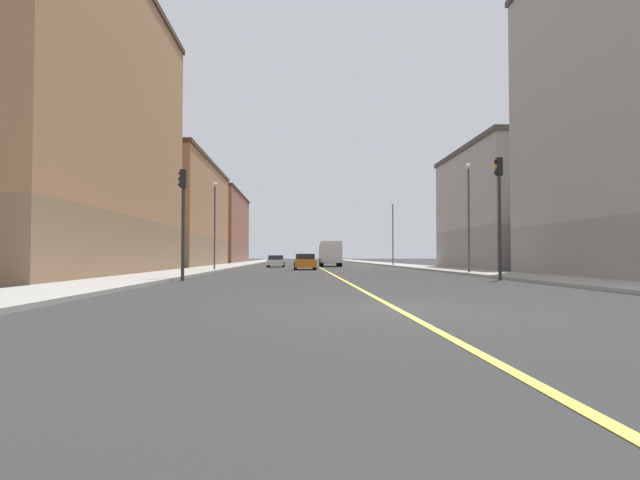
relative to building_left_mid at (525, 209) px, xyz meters
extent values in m
plane|color=#2D2D2D|center=(-17.75, -32.08, -5.36)|extent=(400.00, 400.00, 0.00)
cube|color=#9E9B93|center=(-7.60, 16.92, -5.28)|extent=(3.77, 168.00, 0.15)
cube|color=#9E9B93|center=(-27.89, 16.92, -5.28)|extent=(3.77, 168.00, 0.15)
cube|color=#E5D14C|center=(-17.75, 16.92, -5.35)|extent=(0.16, 154.00, 0.01)
cube|color=gray|center=(0.00, 0.00, -3.56)|extent=(11.43, 15.86, 3.59)
cube|color=#9E9993|center=(0.00, 0.00, 1.58)|extent=(11.43, 15.86, 6.71)
cube|color=#474442|center=(0.00, 0.00, 5.14)|extent=(11.73, 16.16, 0.40)
cube|color=#8F6B4F|center=(-35.49, -12.68, -3.58)|extent=(11.43, 23.82, 3.55)
cube|color=#A8754C|center=(-35.49, -12.68, 5.57)|extent=(11.43, 23.82, 14.74)
cube|color=#8F6B4F|center=(-35.49, 14.76, -3.67)|extent=(11.43, 24.87, 3.37)
cube|color=#A8754C|center=(-35.49, 14.76, 2.09)|extent=(11.43, 24.87, 8.16)
cube|color=#4B3422|center=(-35.49, 14.76, 6.37)|extent=(11.73, 25.17, 0.40)
cube|color=brown|center=(-35.49, 43.80, -3.57)|extent=(11.43, 25.94, 3.57)
cube|color=#93513D|center=(-35.49, 43.80, 2.21)|extent=(11.43, 25.94, 8.01)
cube|color=#42241B|center=(-35.49, 43.80, 6.42)|extent=(11.73, 26.24, 0.40)
cylinder|color=#2D2D2D|center=(-9.88, -18.66, -2.73)|extent=(0.16, 0.16, 5.25)
cube|color=black|center=(-9.88, -18.66, 0.34)|extent=(0.28, 0.32, 0.90)
sphere|color=#320404|center=(-10.04, -18.66, 0.61)|extent=(0.20, 0.20, 0.20)
sphere|color=orange|center=(-10.04, -18.66, 0.33)|extent=(0.20, 0.20, 0.20)
sphere|color=black|center=(-10.04, -18.66, 0.05)|extent=(0.20, 0.20, 0.20)
cylinder|color=#2D2D2D|center=(-25.61, -18.66, -3.09)|extent=(0.16, 0.16, 4.53)
cube|color=black|center=(-25.61, -18.66, -0.37)|extent=(0.28, 0.32, 0.90)
sphere|color=red|center=(-25.77, -18.66, -0.10)|extent=(0.20, 0.20, 0.20)
sphere|color=#352204|center=(-25.77, -18.66, -0.38)|extent=(0.20, 0.20, 0.20)
sphere|color=black|center=(-25.77, -18.66, -0.66)|extent=(0.20, 0.20, 0.20)
cylinder|color=#4C4C51|center=(-8.88, -11.19, -1.83)|extent=(0.14, 0.14, 6.76)
sphere|color=#EAEACC|center=(-8.88, -11.19, 1.70)|extent=(0.36, 0.36, 0.36)
cylinder|color=#4C4C51|center=(-26.61, -3.26, -1.91)|extent=(0.14, 0.14, 6.59)
sphere|color=#EAEACC|center=(-26.61, -3.26, 1.53)|extent=(0.36, 0.36, 0.36)
cylinder|color=#4C4C51|center=(-8.88, 15.08, -1.70)|extent=(0.14, 0.14, 7.01)
sphere|color=#EAEACC|center=(-8.88, 15.08, 1.95)|extent=(0.36, 0.36, 0.36)
cube|color=black|center=(-19.33, 35.73, -4.83)|extent=(1.87, 4.06, 0.61)
cube|color=black|center=(-19.33, 35.93, -4.33)|extent=(1.61, 1.94, 0.40)
cylinder|color=black|center=(-20.17, 36.96, -5.04)|extent=(0.23, 0.64, 0.64)
cylinder|color=black|center=(-18.54, 36.99, -5.04)|extent=(0.23, 0.64, 0.64)
cylinder|color=black|center=(-20.12, 34.46, -5.04)|extent=(0.23, 0.64, 0.64)
cylinder|color=black|center=(-18.49, 34.50, -5.04)|extent=(0.23, 0.64, 0.64)
cube|color=orange|center=(-19.38, 0.87, -4.79)|extent=(1.93, 4.08, 0.69)
cube|color=black|center=(-19.38, 0.95, -4.21)|extent=(1.66, 1.91, 0.47)
cylinder|color=black|center=(-20.25, 2.10, -5.04)|extent=(0.23, 0.64, 0.64)
cylinder|color=black|center=(-18.56, 2.14, -5.04)|extent=(0.23, 0.64, 0.64)
cylinder|color=black|center=(-20.19, -0.40, -5.04)|extent=(0.23, 0.64, 0.64)
cylinder|color=black|center=(-18.51, -0.37, -5.04)|extent=(0.23, 0.64, 0.64)
cube|color=white|center=(-22.38, 11.17, -4.85)|extent=(1.80, 3.98, 0.58)
cube|color=black|center=(-22.38, 11.19, -4.33)|extent=(1.58, 1.91, 0.47)
cylinder|color=black|center=(-23.20, 12.41, -5.04)|extent=(0.22, 0.64, 0.64)
cylinder|color=black|center=(-21.57, 12.41, -5.04)|extent=(0.22, 0.64, 0.64)
cylinder|color=black|center=(-23.19, 9.94, -5.04)|extent=(0.22, 0.64, 0.64)
cylinder|color=black|center=(-21.57, 9.94, -5.04)|extent=(0.22, 0.64, 0.64)
cube|color=navy|center=(-16.33, 16.30, -3.94)|extent=(2.23, 1.85, 2.14)
cube|color=silver|center=(-16.33, 12.81, -3.73)|extent=(2.23, 4.35, 2.36)
cylinder|color=black|center=(-17.35, 15.97, -4.91)|extent=(0.30, 0.90, 0.90)
cylinder|color=black|center=(-15.31, 15.97, -4.91)|extent=(0.30, 0.90, 0.90)
cylinder|color=black|center=(-17.35, 11.88, -4.91)|extent=(0.30, 0.90, 0.90)
cylinder|color=black|center=(-15.31, 11.88, -4.91)|extent=(0.30, 0.90, 0.90)
camera|label=1|loc=(-19.98, -43.45, -4.14)|focal=28.27mm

